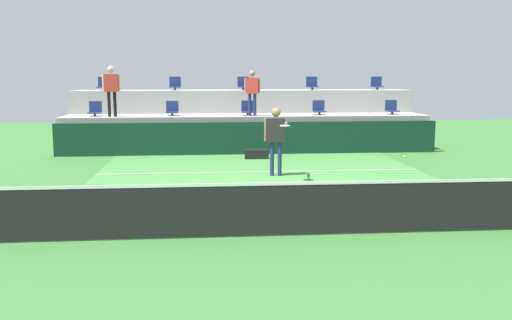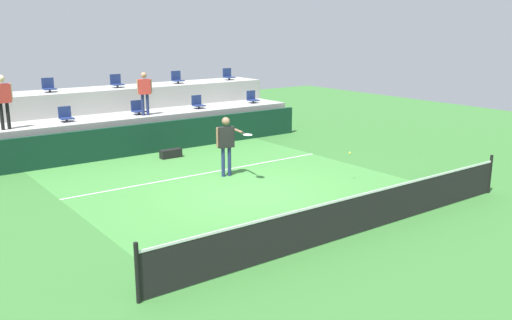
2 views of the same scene
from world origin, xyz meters
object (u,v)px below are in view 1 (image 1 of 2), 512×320
tennis_player (276,134)px  equipment_bag (257,154)px  stadium_chair_upper_far_left (104,85)px  stadium_chair_upper_center (243,84)px  stadium_chair_lower_far_right (392,108)px  stadium_chair_upper_far_right (377,84)px  spectator_in_white (252,89)px  stadium_chair_lower_center (248,109)px  stadium_chair_upper_left (175,85)px  stadium_chair_lower_right (319,109)px  stadium_chair_lower_far_left (95,110)px  stadium_chair_lower_left (172,110)px  spectator_in_grey (111,86)px  tennis_ball (405,157)px  stadium_chair_upper_right (312,84)px

tennis_player → equipment_bag: tennis_player is taller
stadium_chair_upper_far_left → stadium_chair_upper_center: 5.32m
stadium_chair_upper_center → stadium_chair_lower_far_right: bearing=-18.6°
stadium_chair_upper_far_right → spectator_in_white: spectator_in_white is taller
stadium_chair_lower_center → stadium_chair_upper_left: bearing=145.9°
stadium_chair_upper_center → stadium_chair_upper_left: bearing=180.0°
stadium_chair_lower_far_right → tennis_player: size_ratio=0.28×
stadium_chair_lower_right → stadium_chair_upper_left: bearing=161.1°
stadium_chair_lower_far_left → stadium_chair_lower_center: 5.37m
stadium_chair_lower_center → stadium_chair_upper_far_right: (5.29, 1.80, 0.85)m
stadium_chair_lower_right → stadium_chair_lower_far_right: bearing=0.0°
stadium_chair_upper_far_left → tennis_player: (5.69, -7.32, -1.18)m
stadium_chair_lower_left → spectator_in_grey: bearing=-169.3°
stadium_chair_upper_left → tennis_ball: (5.57, -9.94, -1.45)m
stadium_chair_lower_far_left → tennis_ball: size_ratio=7.65×
stadium_chair_lower_center → stadium_chair_lower_far_right: same height
stadium_chair_lower_right → stadium_chair_upper_right: (0.08, 1.80, 0.85)m
stadium_chair_upper_far_left → spectator_in_white: spectator_in_white is taller
stadium_chair_upper_right → tennis_ball: bearing=-88.6°
stadium_chair_lower_left → stadium_chair_lower_right: (5.29, 0.00, 0.00)m
tennis_ball → spectator_in_grey: bearing=134.6°
equipment_bag → spectator_in_grey: bearing=158.2°
stadium_chair_lower_right → stadium_chair_upper_right: bearing=87.6°
stadium_chair_lower_far_right → tennis_ball: size_ratio=7.65×
stadium_chair_upper_right → spectator_in_grey: spectator_in_grey is taller
stadium_chair_lower_far_left → stadium_chair_upper_far_left: size_ratio=1.00×
stadium_chair_upper_right → spectator_in_white: size_ratio=0.33×
stadium_chair_upper_center → spectator_in_white: size_ratio=0.33×
stadium_chair_lower_far_right → stadium_chair_upper_far_left: 10.86m
stadium_chair_upper_far_right → tennis_player: bearing=-124.1°
spectator_in_white → equipment_bag: 2.82m
stadium_chair_upper_center → spectator_in_grey: 5.17m
stadium_chair_upper_left → stadium_chair_upper_right: 5.34m
stadium_chair_lower_right → equipment_bag: (-2.50, -2.32, -1.31)m
stadium_chair_upper_left → equipment_bag: bearing=-56.1°
stadium_chair_lower_right → stadium_chair_lower_far_right: size_ratio=1.00×
stadium_chair_lower_right → spectator_in_white: spectator_in_white is taller
stadium_chair_lower_right → stadium_chair_upper_left: (-5.26, 1.80, 0.85)m
stadium_chair_upper_far_left → stadium_chair_upper_left: same height
stadium_chair_lower_left → tennis_player: 6.30m
stadium_chair_upper_far_left → stadium_chair_lower_center: bearing=-18.6°
stadium_chair_lower_center → stadium_chair_upper_far_right: 5.65m
stadium_chair_lower_left → spectator_in_white: bearing=-7.7°
stadium_chair_lower_far_left → stadium_chair_lower_center: same height
stadium_chair_lower_left → tennis_player: tennis_player is taller
stadium_chair_upper_left → stadium_chair_upper_center: 2.63m
stadium_chair_upper_far_left → equipment_bag: 7.18m
tennis_player → spectator_in_white: bearing=92.2°
stadium_chair_lower_far_right → equipment_bag: 5.85m
stadium_chair_lower_far_left → equipment_bag: 6.10m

